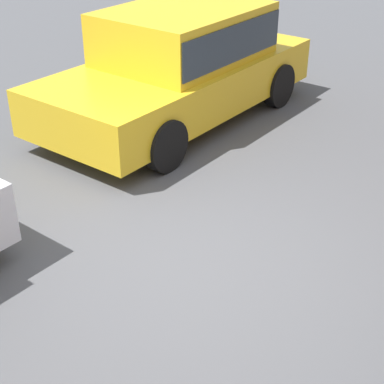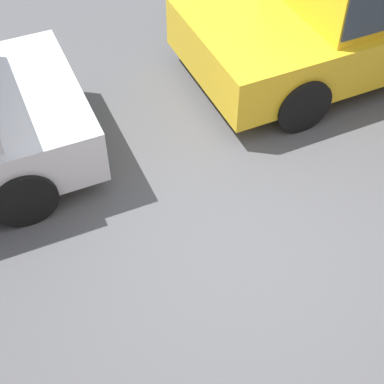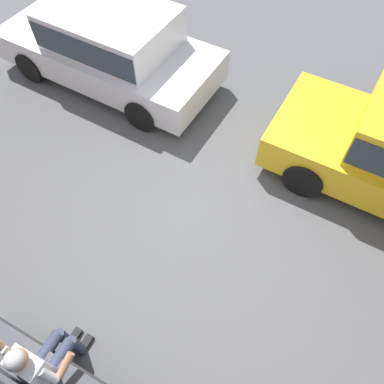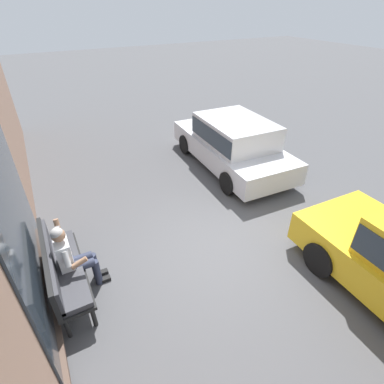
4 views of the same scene
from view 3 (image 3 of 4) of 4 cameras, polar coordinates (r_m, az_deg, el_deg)
name	(u,v)px [view 3 (image 3 of 4)]	position (r m, az deg, el deg)	size (l,w,h in m)	color
ground_plane	(187,218)	(5.91, -0.80, -3.98)	(60.00, 60.00, 0.00)	#4C4C4F
bench	(33,383)	(4.85, -23.07, -25.18)	(1.91, 0.55, 1.04)	black
person_on_phone	(41,359)	(4.73, -21.97, -22.59)	(0.73, 0.74, 1.38)	#2D3347
parked_car_mid	(110,44)	(7.83, -12.37, 21.23)	(4.44, 2.12, 1.49)	silver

